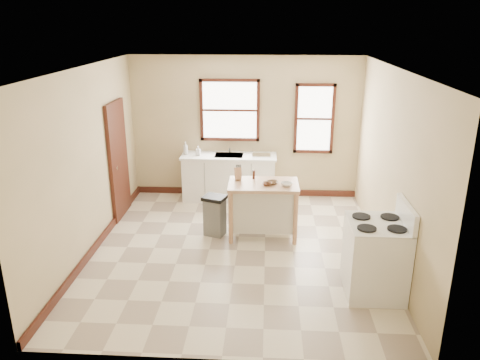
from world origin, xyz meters
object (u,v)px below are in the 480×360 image
Objects in this scene: dish_rack at (262,153)px; knife_block at (238,174)px; pepper_grinder at (254,174)px; bowl_c at (287,184)px; bowl_a at (267,184)px; trash_bin at (215,215)px; soap_bottle_b at (198,151)px; bowl_b at (272,183)px; gas_stove at (376,249)px; kitchen_island at (263,210)px; soap_bottle_a at (186,148)px.

knife_block is at bearing -118.15° from dish_rack.
bowl_c is at bearing -31.46° from pepper_grinder.
bowl_a is 1.05m from trash_bin.
knife_block is at bearing -49.06° from soap_bottle_b.
trash_bin is (-0.95, 0.01, -0.60)m from bowl_b.
gas_stove is at bearing -48.16° from pepper_grinder.
kitchen_island is at bearing 19.90° from trash_bin.
soap_bottle_a is 2.31m from kitchen_island.
pepper_grinder is at bearing 142.48° from bowl_b.
knife_block is 1.33× the size of pepper_grinder.
soap_bottle_a reaches higher than bowl_a.
bowl_a reaches higher than trash_bin.
bowl_b reaches higher than kitchen_island.
soap_bottle_b is 1.16× the size of bowl_a.
soap_bottle_a reaches higher than bowl_c.
soap_bottle_a is 2.58m from bowl_c.
soap_bottle_b is 1.22× the size of pepper_grinder.
bowl_b is 1.12m from trash_bin.
gas_stove is (3.02, -3.24, -0.42)m from soap_bottle_a.
pepper_grinder is 0.38m from bowl_a.
soap_bottle_a reaches higher than pepper_grinder.
soap_bottle_b is at bearing 126.01° from trash_bin.
bowl_a is (1.35, -1.68, -0.07)m from soap_bottle_b.
dish_rack reaches higher than kitchen_island.
knife_block reaches higher than bowl_a.
kitchen_island is 5.66× the size of knife_block.
soap_bottle_b is at bearing -6.11° from soap_bottle_a.
bowl_b is at bearing 129.86° from gas_stove.
bowl_b is 0.26× the size of trash_bin.
kitchen_island is 6.27× the size of bowl_b.
dish_rack is 2.52× the size of pepper_grinder.
bowl_c is at bearing 126.35° from gas_stove.
trash_bin is at bearing -160.19° from pepper_grinder.
pepper_grinder is 0.39m from bowl_b.
trash_bin is at bearing -64.91° from soap_bottle_a.
soap_bottle_b is 1.02× the size of bowl_b.
knife_block is 1.11× the size of bowl_c.
bowl_b is at bearing -8.84° from kitchen_island.
soap_bottle_b is 2.16m from bowl_b.
dish_rack is at bearing 103.64° from bowl_c.
soap_bottle_a is 1.49m from dish_rack.
bowl_a is at bearing 176.11° from bowl_c.
knife_block is 0.54m from bowl_a.
kitchen_island is 0.60m from pepper_grinder.
trash_bin is at bearing 175.01° from bowl_a.
gas_stove reaches higher than bowl_a.
dish_rack reaches higher than bowl_c.
gas_stove is (1.48, -1.62, 0.17)m from kitchen_island.
bowl_b is at bearing 37.82° from bowl_a.
soap_bottle_b is 4.26m from gas_stove.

